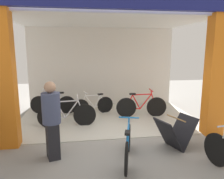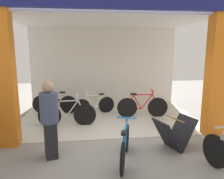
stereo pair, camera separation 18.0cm
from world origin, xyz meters
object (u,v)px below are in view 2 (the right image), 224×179
at_px(bicycle_parked_0, 125,146).
at_px(sandwich_board_sign, 174,134).
at_px(bicycle_inside_0, 55,103).
at_px(pedestrian_1, 50,118).
at_px(bicycle_inside_1, 142,106).
at_px(bicycle_inside_2, 67,114).
at_px(bicycle_inside_3, 94,105).

xyz_separation_m(bicycle_parked_0, sandwich_board_sign, (1.23, 0.44, 0.02)).
height_order(bicycle_inside_0, pedestrian_1, pedestrian_1).
bearing_deg(bicycle_inside_1, pedestrian_1, -137.54).
height_order(bicycle_inside_0, bicycle_inside_1, bicycle_inside_1).
height_order(bicycle_inside_1, pedestrian_1, pedestrian_1).
xyz_separation_m(sandwich_board_sign, pedestrian_1, (-2.79, -0.03, 0.49)).
distance_m(bicycle_inside_1, sandwich_board_sign, 2.41).
xyz_separation_m(bicycle_inside_2, bicycle_parked_0, (1.35, -2.26, -0.03)).
distance_m(bicycle_inside_0, pedestrian_1, 3.33).
height_order(bicycle_inside_0, bicycle_parked_0, bicycle_inside_0).
bearing_deg(bicycle_parked_0, bicycle_inside_1, 68.69).
height_order(sandwich_board_sign, pedestrian_1, pedestrian_1).
height_order(bicycle_parked_0, pedestrian_1, pedestrian_1).
bearing_deg(bicycle_inside_0, sandwich_board_sign, -45.88).
distance_m(bicycle_inside_0, bicycle_inside_1, 3.14).
bearing_deg(sandwich_board_sign, bicycle_inside_0, 134.12).
xyz_separation_m(bicycle_inside_2, sandwich_board_sign, (2.59, -1.81, -0.01)).
bearing_deg(bicycle_inside_3, bicycle_inside_1, -18.59).
xyz_separation_m(bicycle_inside_1, bicycle_parked_0, (-1.11, -2.85, -0.03)).
xyz_separation_m(bicycle_inside_0, bicycle_inside_2, (0.56, -1.43, 0.02)).
bearing_deg(bicycle_inside_2, bicycle_parked_0, -59.02).
relative_size(bicycle_parked_0, sandwich_board_sign, 1.50).
relative_size(bicycle_inside_0, pedestrian_1, 0.98).
height_order(bicycle_inside_2, bicycle_inside_3, bicycle_inside_2).
relative_size(bicycle_parked_0, pedestrian_1, 0.92).
bearing_deg(bicycle_inside_3, bicycle_inside_2, -127.34).
height_order(bicycle_inside_2, pedestrian_1, pedestrian_1).
bearing_deg(sandwich_board_sign, bicycle_inside_2, 145.02).
distance_m(bicycle_parked_0, pedestrian_1, 1.69).
bearing_deg(bicycle_parked_0, pedestrian_1, 165.19).
xyz_separation_m(bicycle_inside_1, pedestrian_1, (-2.66, -2.44, 0.48)).
xyz_separation_m(bicycle_inside_0, pedestrian_1, (0.36, -3.28, 0.50)).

